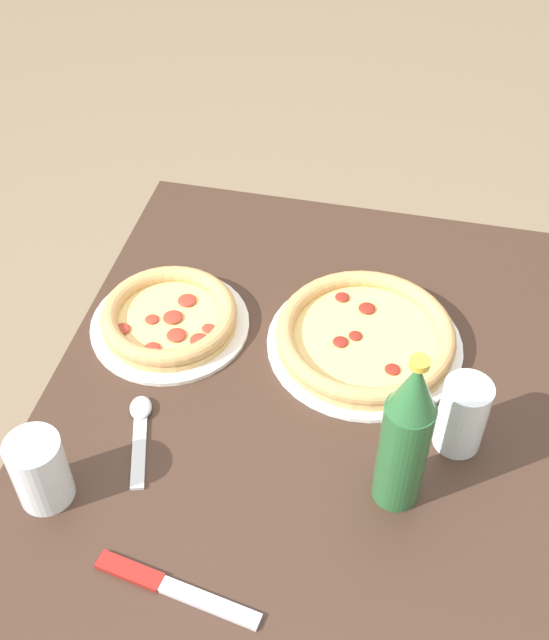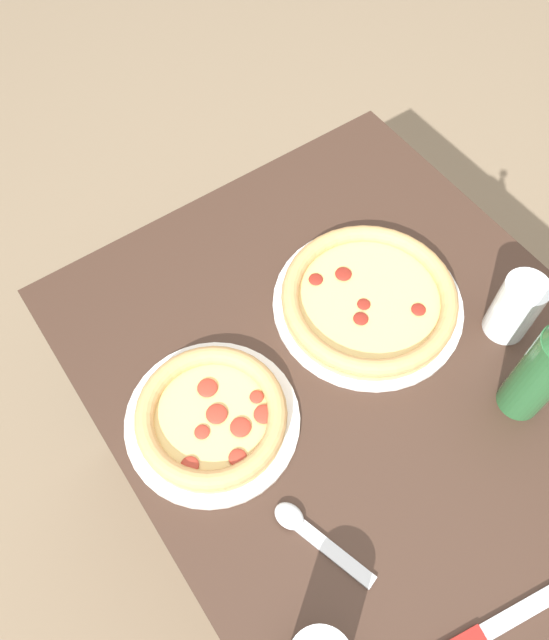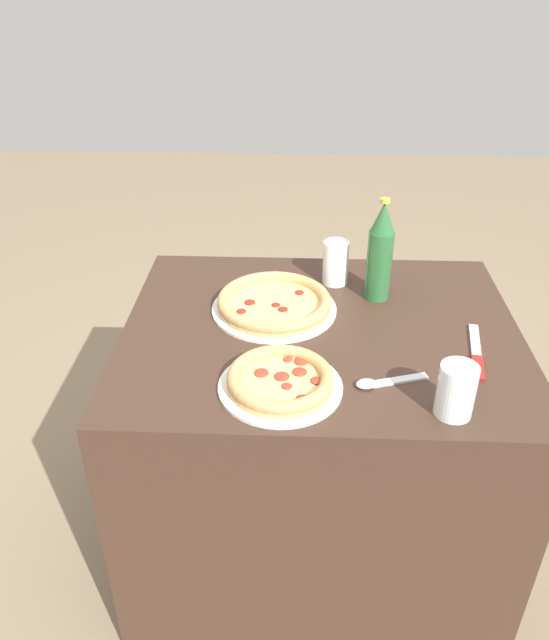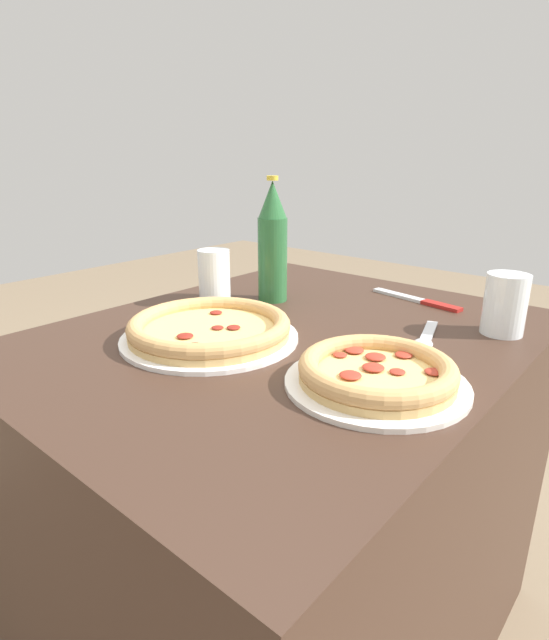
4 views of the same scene
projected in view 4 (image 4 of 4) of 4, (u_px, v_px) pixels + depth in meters
ground_plane at (284, 631)px, 1.20m from camera, size 8.00×8.00×0.00m
table at (286, 498)px, 1.08m from camera, size 0.99×0.80×0.76m
pizza_margherita at (210, 329)px, 0.91m from camera, size 0.33×0.33×0.04m
pizza_salami at (377, 373)px, 0.73m from camera, size 0.27×0.27×0.04m
glass_orange_juice at (214, 279)px, 1.12m from camera, size 0.07×0.07×0.12m
glass_lemonade at (505, 306)px, 0.93m from camera, size 0.08×0.08×0.12m
beer_bottle at (273, 243)px, 1.12m from camera, size 0.07×0.07×0.28m
knife at (419, 300)px, 1.15m from camera, size 0.06×0.23×0.01m
spoon at (425, 340)px, 0.90m from camera, size 0.17×0.07×0.02m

